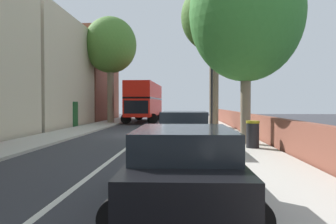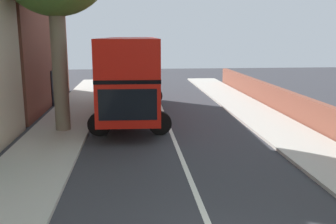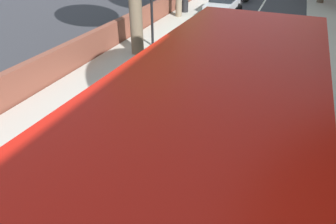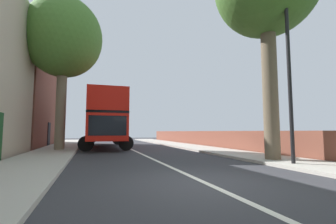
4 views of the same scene
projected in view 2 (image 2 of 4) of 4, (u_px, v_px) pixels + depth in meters
The scene contains 1 object.
double_decker_bus at pixel (131, 72), 18.94m from camera, with size 3.76×10.83×4.06m.
Camera 2 is at (-1.64, -5.01, 4.19)m, focal length 39.59 mm.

